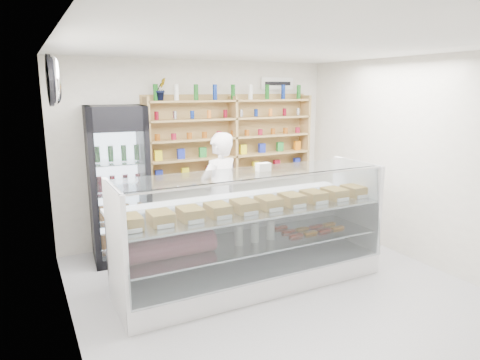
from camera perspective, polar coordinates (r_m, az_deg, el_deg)
room at (r=4.68m, az=6.43°, el=0.12°), size 5.00×5.00×5.00m
display_counter at (r=5.30m, az=1.58°, el=-9.88°), size 3.27×0.98×1.42m
shop_worker at (r=5.95m, az=-2.75°, el=-2.23°), size 0.76×0.62×1.79m
drinks_cooler at (r=6.13m, az=-15.86°, el=-0.52°), size 0.83×0.81×2.15m
wall_shelving at (r=6.91m, az=-0.91°, el=5.67°), size 2.84×0.28×1.33m
potted_plant at (r=6.43m, az=-10.54°, el=11.82°), size 0.22×0.20×0.33m
security_mirror at (r=5.02m, az=-23.47°, el=12.09°), size 0.15×0.50×0.50m
wall_sign at (r=7.42m, az=4.99°, el=12.69°), size 0.62×0.03×0.20m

